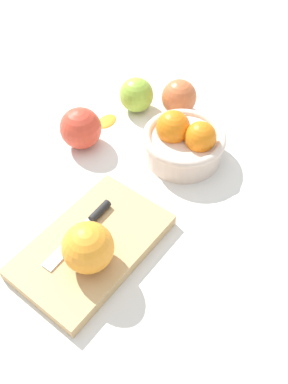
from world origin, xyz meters
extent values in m
plane|color=silver|center=(0.00, 0.00, 0.00)|extent=(2.40, 2.40, 0.00)
cylinder|color=beige|center=(-0.12, 0.11, 0.03)|extent=(0.15, 0.15, 0.05)
torus|color=beige|center=(-0.12, 0.11, 0.05)|extent=(0.16, 0.16, 0.02)
sphere|color=orange|center=(-0.12, 0.08, 0.07)|extent=(0.07, 0.07, 0.07)
sphere|color=orange|center=(-0.12, 0.14, 0.07)|extent=(0.06, 0.06, 0.06)
cube|color=tan|center=(0.15, 0.08, 0.01)|extent=(0.27, 0.19, 0.02)
sphere|color=orange|center=(0.18, 0.10, 0.06)|extent=(0.08, 0.08, 0.08)
cube|color=silver|center=(0.18, 0.06, 0.02)|extent=(0.11, 0.03, 0.00)
cylinder|color=black|center=(0.10, 0.06, 0.03)|extent=(0.05, 0.02, 0.01)
sphere|color=#CC6638|center=(-0.24, 0.03, 0.04)|extent=(0.08, 0.08, 0.08)
sphere|color=#D6422D|center=(-0.04, -0.09, 0.04)|extent=(0.08, 0.08, 0.08)
sphere|color=#8EB738|center=(-0.20, -0.05, 0.04)|extent=(0.08, 0.08, 0.08)
ellipsoid|color=orange|center=(-0.13, -0.08, 0.00)|extent=(0.05, 0.04, 0.01)
camera|label=1|loc=(0.42, 0.35, 0.58)|focal=38.34mm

